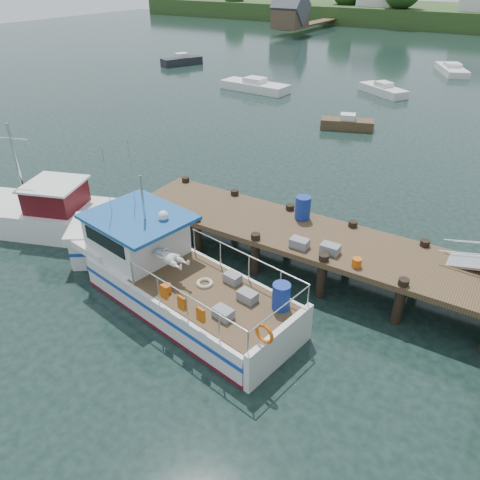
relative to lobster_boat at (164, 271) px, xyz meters
The scene contains 8 objects.
ground_plane 4.68m from the lobster_boat, 57.86° to the left, with size 160.00×160.00×0.00m, color black.
lobster_boat is the anchor object (origin of this frame).
work_boat 7.25m from the lobster_boat, behind, with size 8.24×4.80×4.39m.
moored_rowboat 20.35m from the lobster_boat, 93.84° to the left, with size 3.61×2.20×0.99m.
moored_a 28.96m from the lobster_boat, 114.44° to the left, with size 6.11×2.42×1.10m.
moored_b 31.02m from the lobster_boat, 94.16° to the left, with size 4.69×3.82×1.01m.
moored_d 43.15m from the lobster_boat, 88.79° to the left, with size 4.26×6.12×0.99m.
moored_e 40.76m from the lobster_boat, 127.28° to the left, with size 3.14×4.62×1.21m.
Camera 1 is at (6.31, -13.23, 9.51)m, focal length 35.00 mm.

